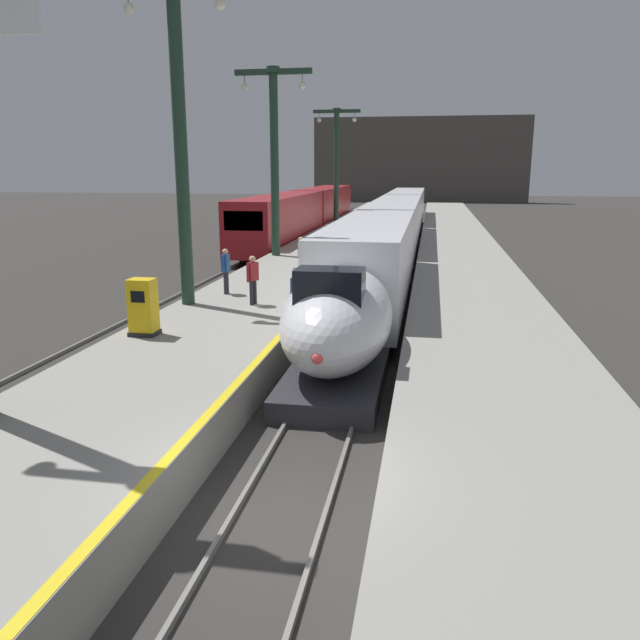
% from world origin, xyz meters
% --- Properties ---
extents(ground_plane, '(260.00, 260.00, 0.00)m').
position_xyz_m(ground_plane, '(0.00, 0.00, 0.00)').
color(ground_plane, '#33302D').
extents(platform_left, '(4.80, 110.00, 1.05)m').
position_xyz_m(platform_left, '(-4.05, 24.75, 0.53)').
color(platform_left, gray).
rests_on(platform_left, ground).
extents(platform_right, '(4.80, 110.00, 1.05)m').
position_xyz_m(platform_right, '(4.05, 24.75, 0.53)').
color(platform_right, gray).
rests_on(platform_right, ground).
extents(platform_left_safety_stripe, '(0.20, 107.80, 0.01)m').
position_xyz_m(platform_left_safety_stripe, '(-1.77, 24.75, 1.05)').
color(platform_left_safety_stripe, yellow).
rests_on(platform_left_safety_stripe, platform_left).
extents(rail_main_left, '(0.08, 110.00, 0.12)m').
position_xyz_m(rail_main_left, '(-0.75, 27.50, 0.06)').
color(rail_main_left, slate).
rests_on(rail_main_left, ground).
extents(rail_main_right, '(0.08, 110.00, 0.12)m').
position_xyz_m(rail_main_right, '(0.75, 27.50, 0.06)').
color(rail_main_right, slate).
rests_on(rail_main_right, ground).
extents(rail_secondary_left, '(0.08, 110.00, 0.12)m').
position_xyz_m(rail_secondary_left, '(-8.85, 27.50, 0.06)').
color(rail_secondary_left, slate).
rests_on(rail_secondary_left, ground).
extents(rail_secondary_right, '(0.08, 110.00, 0.12)m').
position_xyz_m(rail_secondary_right, '(-7.35, 27.50, 0.06)').
color(rail_secondary_right, slate).
rests_on(rail_secondary_right, ground).
extents(highspeed_train_main, '(2.92, 56.33, 3.60)m').
position_xyz_m(highspeed_train_main, '(0.00, 31.32, 1.96)').
color(highspeed_train_main, silver).
rests_on(highspeed_train_main, ground).
extents(regional_train_adjacent, '(2.85, 36.60, 3.80)m').
position_xyz_m(regional_train_adjacent, '(-8.10, 43.63, 2.13)').
color(regional_train_adjacent, maroon).
rests_on(regional_train_adjacent, ground).
extents(station_column_mid, '(4.00, 0.68, 10.43)m').
position_xyz_m(station_column_mid, '(-5.90, 11.45, 7.23)').
color(station_column_mid, '#1E3828').
rests_on(station_column_mid, platform_left).
extents(station_column_far, '(4.00, 0.68, 9.57)m').
position_xyz_m(station_column_far, '(-5.90, 24.12, 6.78)').
color(station_column_far, '#1E3828').
rests_on(station_column_far, platform_left).
extents(station_column_distant, '(4.00, 0.68, 9.48)m').
position_xyz_m(station_column_distant, '(-5.90, 46.01, 6.73)').
color(station_column_distant, '#1E3828').
rests_on(station_column_distant, platform_left).
extents(passenger_near_edge, '(0.23, 0.57, 1.69)m').
position_xyz_m(passenger_near_edge, '(-5.16, 13.39, 2.04)').
color(passenger_near_edge, '#23232D').
rests_on(passenger_near_edge, platform_left).
extents(passenger_mid_platform, '(0.24, 0.57, 1.69)m').
position_xyz_m(passenger_mid_platform, '(-3.24, 17.91, 2.04)').
color(passenger_mid_platform, '#23232D').
rests_on(passenger_mid_platform, platform_left).
extents(passenger_far_waiting, '(0.37, 0.52, 1.69)m').
position_xyz_m(passenger_far_waiting, '(-3.64, 11.70, 2.04)').
color(passenger_far_waiting, '#23232D').
rests_on(passenger_far_waiting, platform_left).
extents(rolling_suitcase, '(0.40, 0.22, 0.98)m').
position_xyz_m(rolling_suitcase, '(-2.59, 13.81, 1.35)').
color(rolling_suitcase, navy).
rests_on(rolling_suitcase, platform_left).
extents(ticket_machine_yellow, '(0.76, 0.62, 1.60)m').
position_xyz_m(ticket_machine_yellow, '(-5.55, 7.26, 1.79)').
color(ticket_machine_yellow, yellow).
rests_on(ticket_machine_yellow, platform_left).
extents(terminus_back_wall, '(36.00, 2.00, 14.00)m').
position_xyz_m(terminus_back_wall, '(0.00, 102.00, 7.00)').
color(terminus_back_wall, '#4C4742').
rests_on(terminus_back_wall, ground).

